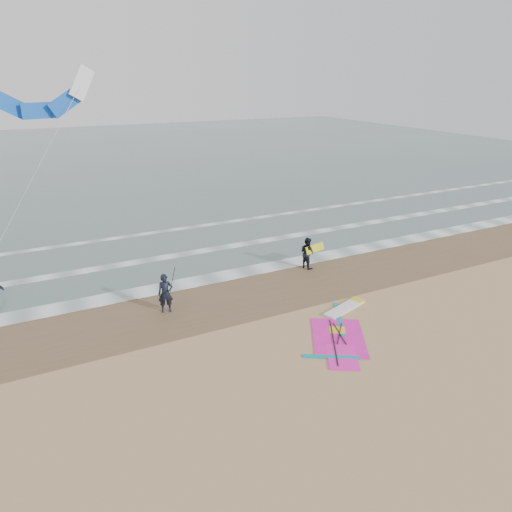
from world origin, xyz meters
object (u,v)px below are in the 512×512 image
person_standing (165,293)px  surf_kite (36,97)px  windsurf_rig (341,329)px  person_walking (307,253)px

person_standing → surf_kite: surf_kite is taller
windsurf_rig → person_walking: size_ratio=2.89×
person_walking → surf_kite: 15.38m
windsurf_rig → surf_kite: (-9.19, 13.07, 8.37)m
windsurf_rig → person_standing: bearing=141.8°
person_standing → surf_kite: bearing=125.4°
person_walking → surf_kite: (-11.35, 7.10, 7.58)m
person_walking → surf_kite: surf_kite is taller
person_standing → person_walking: bearing=23.8°
windsurf_rig → person_walking: 6.41m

